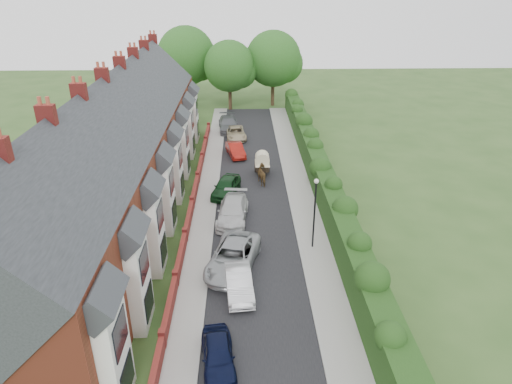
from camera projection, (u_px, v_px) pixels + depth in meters
ground at (265, 285)px, 27.47m from camera, size 140.00×140.00×0.00m
road at (253, 202)px, 37.38m from camera, size 6.00×58.00×0.02m
pavement_hedge_side at (303, 201)px, 37.47m from camera, size 2.20×58.00×0.12m
pavement_house_side at (206, 203)px, 37.26m from camera, size 1.70×58.00×0.12m
kerb_hedge_side at (290, 201)px, 37.44m from camera, size 0.18×58.00×0.13m
kerb_house_side at (216, 202)px, 37.28m from camera, size 0.18×58.00×0.13m
hedge at (326, 184)px, 36.85m from camera, size 2.10×58.00×2.85m
terrace_row at (116, 157)px, 34.28m from camera, size 9.05×40.50×11.50m
garden_wall_row at (192, 204)px, 36.16m from camera, size 0.35×40.35×1.10m
lamppost at (315, 205)px, 29.75m from camera, size 0.32×0.32×5.16m
tree_far_left at (232, 67)px, 61.13m from camera, size 7.14×6.80×9.29m
tree_far_right at (276, 60)px, 62.83m from camera, size 7.98×7.60×10.31m
tree_far_back at (189, 57)px, 63.30m from camera, size 8.40×8.00×10.82m
car_navy at (218, 355)px, 21.53m from camera, size 1.99×3.95×1.29m
car_silver_a at (239, 282)px, 26.59m from camera, size 1.92×4.38×1.40m
car_silver_b at (233, 257)px, 28.73m from camera, size 3.93×6.24×1.61m
car_white at (233, 211)px, 34.39m from camera, size 2.62×5.48×1.54m
car_green at (226, 187)px, 38.45m from camera, size 2.81×4.70×1.50m
car_red at (236, 150)px, 46.81m from camera, size 2.28×4.23×1.32m
car_beige at (236, 133)px, 51.87m from camera, size 2.67×4.88×1.29m
car_grey at (228, 124)px, 54.44m from camera, size 2.69×5.69×1.60m
horse at (263, 175)px, 40.46m from camera, size 1.43×2.17×1.68m
horse_cart at (262, 162)px, 42.22m from camera, size 1.39×3.07×2.21m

